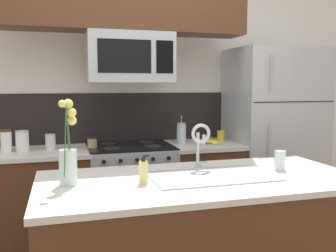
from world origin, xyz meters
TOP-DOWN VIEW (x-y plane):
  - rear_partition at (0.30, 1.28)m, footprint 5.20×0.10m
  - splash_band at (0.00, 1.22)m, footprint 2.94×0.01m
  - back_counter_left at (-0.76, 0.90)m, footprint 0.79×0.65m
  - back_counter_right at (0.71, 0.90)m, footprint 0.69×0.65m
  - stove_range at (0.00, 0.90)m, footprint 0.76×0.64m
  - microwave at (0.00, 0.88)m, footprint 0.74×0.40m
  - refrigerator at (1.48, 0.92)m, footprint 0.88×0.74m
  - storage_jar_tall at (-1.04, 0.90)m, footprint 0.09×0.09m
  - storage_jar_medium at (-0.92, 0.90)m, footprint 0.11×0.11m
  - storage_jar_short at (-0.69, 0.94)m, footprint 0.09×0.09m
  - storage_jar_squat at (-0.34, 0.87)m, footprint 0.08×0.08m
  - banana_bunch at (0.77, 0.84)m, footprint 0.19×0.16m
  - french_press at (0.51, 0.96)m, footprint 0.09×0.09m
  - coffee_tin at (0.92, 0.95)m, footprint 0.08×0.08m
  - island_counter at (0.21, -0.35)m, footprint 1.95×0.92m
  - kitchen_sink at (0.29, -0.35)m, footprint 0.76×0.44m
  - sink_faucet at (0.29, -0.13)m, footprint 0.14×0.14m
  - dish_soap_bottle at (-0.16, -0.39)m, footprint 0.06×0.05m
  - drinking_glass at (0.78, -0.30)m, footprint 0.07×0.07m
  - flower_vase at (-0.56, -0.30)m, footprint 0.10×0.15m

SIDE VIEW (x-z plane):
  - island_counter at x=0.21m, z-range 0.00..0.91m
  - back_counter_left at x=-0.76m, z-range 0.00..0.91m
  - back_counter_right at x=0.71m, z-range 0.00..0.91m
  - stove_range at x=0.00m, z-range 0.00..0.93m
  - kitchen_sink at x=0.29m, z-range 0.76..0.92m
  - refrigerator at x=1.48m, z-range 0.00..1.83m
  - banana_bunch at x=0.77m, z-range 0.89..0.97m
  - storage_jar_squat at x=-0.34m, z-range 0.91..1.01m
  - coffee_tin at x=0.92m, z-range 0.91..1.02m
  - drinking_glass at x=0.78m, z-range 0.91..1.04m
  - storage_jar_short at x=-0.69m, z-range 0.91..1.05m
  - dish_soap_bottle at x=-0.16m, z-range 0.90..1.06m
  - storage_jar_medium at x=-0.92m, z-range 0.91..1.09m
  - storage_jar_tall at x=-1.04m, z-range 0.91..1.10m
  - french_press at x=0.51m, z-range 0.88..1.14m
  - flower_vase at x=-0.56m, z-range 0.81..1.29m
  - sink_faucet at x=0.29m, z-range 0.95..1.26m
  - splash_band at x=0.00m, z-range 0.91..1.39m
  - rear_partition at x=0.30m, z-range 0.00..2.60m
  - microwave at x=0.00m, z-range 1.49..1.92m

